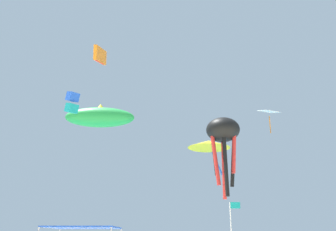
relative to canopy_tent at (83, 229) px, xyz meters
The scene contains 7 objects.
canopy_tent is the anchor object (origin of this frame).
kite_octopus_black 18.45m from the canopy_tent, 56.55° to the left, with size 4.24×4.24×7.26m.
kite_delta_yellow 23.75m from the canopy_tent, 67.77° to the left, with size 6.25×6.25×3.66m.
kite_parafoil_orange 12.81m from the canopy_tent, 99.34° to the left, with size 0.31×3.48×2.11m.
kite_box_blue 20.56m from the canopy_tent, 110.42° to the left, with size 1.56×1.56×2.35m.
kite_inflatable_green 27.49m from the canopy_tent, 101.04° to the left, with size 8.51×3.05×3.09m.
kite_diamond_white 30.33m from the canopy_tent, 54.81° to the left, with size 2.60×2.57×2.96m.
Camera 1 is at (0.17, -16.85, 1.98)m, focal length 39.52 mm.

